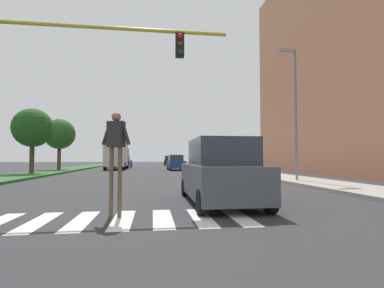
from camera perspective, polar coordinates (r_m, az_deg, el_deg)
The scene contains 13 objects.
ground_plane at distance 27.89m, azimuth -9.14°, elevation -5.50°, with size 140.00×140.00×0.00m, color #2D2D30.
crosswalk at distance 7.01m, azimuth -13.32°, elevation -14.11°, with size 5.85×2.20×0.01m.
median_strip at distance 27.52m, azimuth -27.74°, elevation -5.11°, with size 3.45×64.00×0.15m, color #2D5B28.
tree_far at distance 26.86m, azimuth -28.60°, elevation 2.74°, with size 3.10×3.10×5.20m.
tree_distant at distance 34.09m, azimuth -24.37°, elevation 1.76°, with size 3.20×3.20×5.36m.
sidewalk_right at distance 27.28m, azimuth 10.68°, elevation -5.40°, with size 3.00×64.00×0.15m, color #9E9991.
street_lamp_right at distance 17.85m, azimuth 19.24°, elevation 7.79°, with size 1.02×0.24×7.50m.
pedestrian_performer at distance 7.21m, azimuth -14.59°, elevation -0.53°, with size 0.73×0.36×2.49m.
suv_crossing at distance 9.10m, azimuth 5.46°, elevation -5.63°, with size 1.97×4.60×1.97m.
sedan_midblock at distance 32.80m, azimuth -3.14°, elevation -3.72°, with size 1.88×4.15×1.70m.
sedan_distant at distance 42.62m, azimuth -13.21°, elevation -3.43°, with size 2.23×4.45×1.65m.
sedan_far_horizon at distance 53.80m, azimuth -4.44°, elevation -3.28°, with size 2.09×4.49×1.73m.
truck_box_delivery at distance 35.94m, azimuth -14.41°, elevation -2.20°, with size 2.40×6.20×3.10m.
Camera 1 is at (0.65, 2.15, 1.41)m, focal length 27.41 mm.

